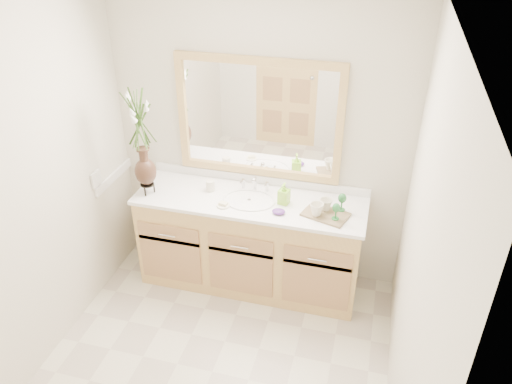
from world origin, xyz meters
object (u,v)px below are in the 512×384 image
(tumbler, at_px, (210,186))
(tray, at_px, (326,214))
(flower_vase, at_px, (140,129))
(soap_bottle, at_px, (284,194))

(tumbler, bearing_deg, tray, -7.55)
(tumbler, distance_m, tray, 0.97)
(flower_vase, distance_m, tray, 1.53)
(tumbler, relative_size, tray, 0.28)
(flower_vase, relative_size, tray, 2.50)
(tumbler, xyz_separation_m, soap_bottle, (0.62, -0.04, 0.03))
(flower_vase, height_order, soap_bottle, flower_vase)
(flower_vase, bearing_deg, soap_bottle, 6.64)
(tumbler, height_order, soap_bottle, soap_bottle)
(flower_vase, distance_m, soap_bottle, 1.20)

